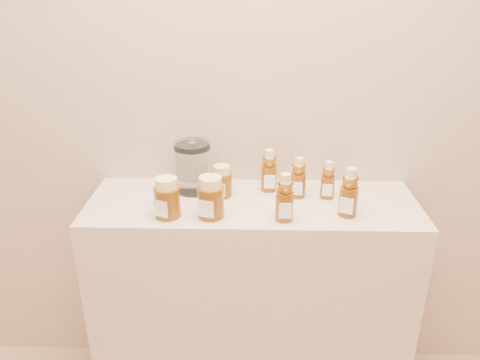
# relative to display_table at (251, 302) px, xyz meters

# --- Properties ---
(wall_back) EXTENTS (3.50, 0.02, 2.70)m
(wall_back) POSITION_rel_display_table_xyz_m (0.00, 0.20, 0.90)
(wall_back) COLOR tan
(wall_back) RESTS_ON ground
(display_table) EXTENTS (1.20, 0.40, 0.90)m
(display_table) POSITION_rel_display_table_xyz_m (0.00, 0.00, 0.00)
(display_table) COLOR #BFA88C
(display_table) RESTS_ON ground
(bear_bottle_back_left) EXTENTS (0.07, 0.07, 0.18)m
(bear_bottle_back_left) POSITION_rel_display_table_xyz_m (0.06, 0.11, 0.54)
(bear_bottle_back_left) COLOR #5C2D07
(bear_bottle_back_left) RESTS_ON display_table
(bear_bottle_back_mid) EXTENTS (0.07, 0.07, 0.17)m
(bear_bottle_back_mid) POSITION_rel_display_table_xyz_m (0.17, 0.05, 0.54)
(bear_bottle_back_mid) COLOR #5C2D07
(bear_bottle_back_mid) RESTS_ON display_table
(bear_bottle_back_right) EXTENTS (0.06, 0.06, 0.16)m
(bear_bottle_back_right) POSITION_rel_display_table_xyz_m (0.27, 0.05, 0.53)
(bear_bottle_back_right) COLOR #5C2D07
(bear_bottle_back_right) RESTS_ON display_table
(bear_bottle_front_left) EXTENTS (0.07, 0.07, 0.19)m
(bear_bottle_front_left) POSITION_rel_display_table_xyz_m (0.11, -0.13, 0.54)
(bear_bottle_front_left) COLOR #5C2D07
(bear_bottle_front_left) RESTS_ON display_table
(bear_bottle_front_right) EXTENTS (0.09, 0.09, 0.19)m
(bear_bottle_front_right) POSITION_rel_display_table_xyz_m (0.32, -0.09, 0.55)
(bear_bottle_front_right) COLOR #5C2D07
(bear_bottle_front_right) RESTS_ON display_table
(honey_jar_left) EXTENTS (0.12, 0.12, 0.14)m
(honey_jar_left) POSITION_rel_display_table_xyz_m (-0.29, -0.11, 0.52)
(honey_jar_left) COLOR #5C2D07
(honey_jar_left) RESTS_ON display_table
(honey_jar_back) EXTENTS (0.09, 0.09, 0.12)m
(honey_jar_back) POSITION_rel_display_table_xyz_m (-0.11, 0.05, 0.51)
(honey_jar_back) COLOR #5C2D07
(honey_jar_back) RESTS_ON display_table
(honey_jar_front) EXTENTS (0.12, 0.12, 0.15)m
(honey_jar_front) POSITION_rel_display_table_xyz_m (-0.14, -0.11, 0.52)
(honey_jar_front) COLOR #5C2D07
(honey_jar_front) RESTS_ON display_table
(glass_canister) EXTENTS (0.17, 0.17, 0.21)m
(glass_canister) POSITION_rel_display_table_xyz_m (-0.22, 0.09, 0.55)
(glass_canister) COLOR white
(glass_canister) RESTS_ON display_table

